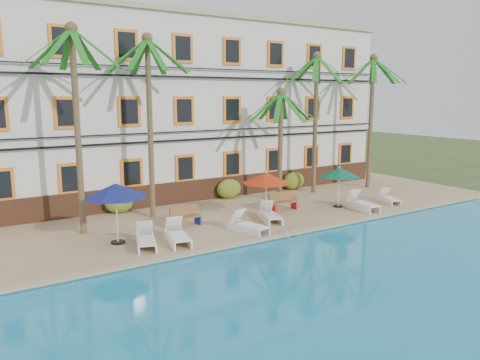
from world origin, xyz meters
TOP-DOWN VIEW (x-y plane):
  - ground at (0.00, 0.00)m, footprint 100.00×100.00m
  - pool_deck at (0.00, 5.00)m, footprint 30.00×12.00m
  - swimming_pool at (0.00, -7.00)m, footprint 26.00×12.00m
  - pool_coping at (0.00, -0.90)m, footprint 30.00×0.35m
  - hotel_building at (0.00, 9.98)m, footprint 25.40×6.44m
  - palm_a at (-7.76, 3.98)m, footprint 3.98×3.98m
  - palm_b at (-4.21, 4.99)m, footprint 3.98×3.98m
  - palm_c at (3.10, 4.52)m, footprint 3.98×3.98m
  - palm_d at (6.21, 5.23)m, footprint 3.98×3.98m
  - palm_e at (10.25, 4.62)m, footprint 3.98×3.98m
  - shrub_left at (-5.32, 6.60)m, footprint 1.50×0.90m
  - shrub_mid at (1.06, 6.60)m, footprint 1.50×0.90m
  - shrub_right at (5.78, 6.60)m, footprint 1.50×0.90m
  - umbrella_blue at (-6.97, 1.84)m, footprint 2.49×2.49m
  - umbrella_red at (0.18, 1.75)m, footprint 2.30×2.30m
  - umbrella_green at (4.81, 1.68)m, footprint 2.16×2.16m
  - lounger_a at (-6.19, 0.84)m, footprint 1.24×2.05m
  - lounger_b at (-4.95, 0.64)m, footprint 1.14×2.13m
  - lounger_c at (-1.78, 0.38)m, footprint 1.11×2.05m
  - lounger_d at (0.11, 1.33)m, footprint 1.26×2.00m
  - lounger_e at (5.40, 0.63)m, footprint 0.93×2.11m
  - lounger_f at (7.81, 0.87)m, footprint 1.11×1.73m
  - bench_left at (-3.65, 2.61)m, footprint 1.56×0.70m
  - bench_right at (1.92, 2.68)m, footprint 1.52×0.53m
  - pool_ladder at (-0.60, -1.00)m, footprint 0.54×0.74m

SIDE VIEW (x-z plane):
  - ground at x=0.00m, z-range 0.00..0.00m
  - swimming_pool at x=0.00m, z-range 0.00..0.20m
  - pool_deck at x=0.00m, z-range 0.00..0.25m
  - pool_ladder at x=-0.60m, z-range -0.12..0.62m
  - pool_coping at x=0.00m, z-range 0.25..0.31m
  - lounger_f at x=7.81m, z-range 0.11..0.88m
  - lounger_d at x=0.11m, z-range 0.09..0.98m
  - lounger_a at x=-6.19m, z-range 0.09..1.00m
  - lounger_c at x=-1.78m, z-range 0.09..1.01m
  - lounger_b at x=-4.95m, z-range 0.08..1.04m
  - lounger_e at x=5.40m, z-range 0.08..1.05m
  - bench_left at x=-3.65m, z-range 0.26..1.18m
  - bench_right at x=1.92m, z-range 0.26..1.18m
  - shrub_left at x=-5.32m, z-range 0.25..1.35m
  - shrub_mid at x=1.06m, z-range 0.25..1.35m
  - shrub_right at x=5.78m, z-range 0.25..1.35m
  - umbrella_green at x=4.81m, z-range 1.01..3.17m
  - umbrella_red at x=0.18m, z-range 1.06..3.36m
  - umbrella_blue at x=-6.97m, z-range 1.13..3.62m
  - palm_c at x=3.10m, z-range 1.20..7.40m
  - hotel_building at x=0.00m, z-range 0.26..10.49m
  - palm_d at x=6.21m, z-range 1.38..9.67m
  - palm_e at x=10.25m, z-range 1.38..9.68m
  - palm_b at x=-4.21m, z-range 1.40..10.00m
  - palm_a at x=-7.76m, z-range 1.41..10.07m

